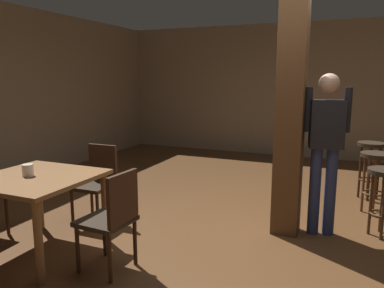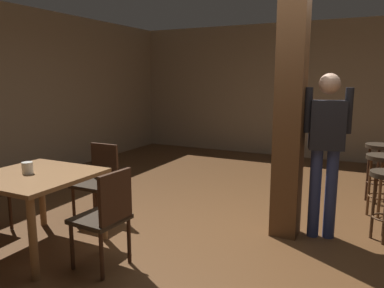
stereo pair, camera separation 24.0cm
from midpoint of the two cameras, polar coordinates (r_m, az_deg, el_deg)
The scene contains 10 objects.
ground_plane at distance 4.14m, azimuth 9.24°, elevation -13.95°, with size 10.80×10.80×0.00m, color brown.
wall_back at distance 8.20m, azimuth 19.05°, elevation 7.63°, with size 8.00×0.10×2.80m, color gray.
pillar at distance 4.01m, azimuth 16.43°, elevation 5.73°, with size 0.28×0.28×2.80m, color brown.
dining_table at distance 3.90m, azimuth -21.07°, elevation -5.91°, with size 1.03×1.03×0.76m.
chair_east at distance 3.36m, azimuth -10.94°, elevation -10.49°, with size 0.45×0.45×0.89m.
chair_north at distance 4.54m, azimuth -12.53°, elevation -5.10°, with size 0.42×0.42×0.89m.
napkin_cup at distance 3.90m, azimuth -22.19°, elevation -3.40°, with size 0.10×0.10×0.11m, color silver.
standing_person at distance 4.11m, azimuth 21.32°, elevation -0.05°, with size 0.47×0.28×1.72m.
bar_stool_mid at distance 5.08m, azimuth 28.18°, elevation -3.55°, with size 0.37×0.37×0.77m.
bar_stool_far at distance 5.67m, azimuth 27.65°, elevation -2.02°, with size 0.36×0.36×0.80m.
Camera 2 is at (1.19, -3.57, 1.68)m, focal length 35.00 mm.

